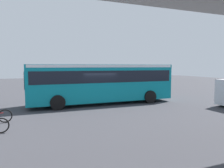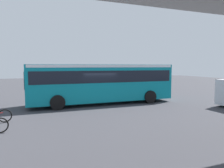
# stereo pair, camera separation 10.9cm
# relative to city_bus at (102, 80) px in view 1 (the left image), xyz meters

# --- Properties ---
(ground) EXTENTS (80.00, 80.00, 0.00)m
(ground) POSITION_rel_city_bus_xyz_m (0.55, 0.26, -1.88)
(ground) COLOR #38383D
(city_bus) EXTENTS (11.54, 2.85, 3.15)m
(city_bus) POSITION_rel_city_bus_xyz_m (0.00, 0.00, 0.00)
(city_bus) COLOR #0C8493
(city_bus) RESTS_ON ground
(pedestrian) EXTENTS (0.38, 0.38, 1.79)m
(pedestrian) POSITION_rel_city_bus_xyz_m (0.63, -2.57, -1.00)
(pedestrian) COLOR #2D2D38
(pedestrian) RESTS_ON ground
(traffic_sign) EXTENTS (0.08, 0.60, 2.80)m
(traffic_sign) POSITION_rel_city_bus_xyz_m (-3.08, -2.71, 0.01)
(traffic_sign) COLOR slate
(traffic_sign) RESTS_ON ground
(lane_dash_leftmost) EXTENTS (2.00, 0.20, 0.01)m
(lane_dash_leftmost) POSITION_rel_city_bus_xyz_m (-3.45, -2.53, -1.88)
(lane_dash_leftmost) COLOR silver
(lane_dash_leftmost) RESTS_ON ground
(lane_dash_left) EXTENTS (2.00, 0.20, 0.01)m
(lane_dash_left) POSITION_rel_city_bus_xyz_m (0.55, -2.53, -1.88)
(lane_dash_left) COLOR silver
(lane_dash_left) RESTS_ON ground
(lane_dash_centre) EXTENTS (2.00, 0.20, 0.01)m
(lane_dash_centre) POSITION_rel_city_bus_xyz_m (4.55, -2.53, -1.88)
(lane_dash_centre) COLOR silver
(lane_dash_centre) RESTS_ON ground
(pedestrian_overpass) EXTENTS (30.42, 2.60, 6.49)m
(pedestrian_overpass) POSITION_rel_city_bus_xyz_m (0.55, 11.38, 2.93)
(pedestrian_overpass) COLOR #B2ADA5
(pedestrian_overpass) RESTS_ON ground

